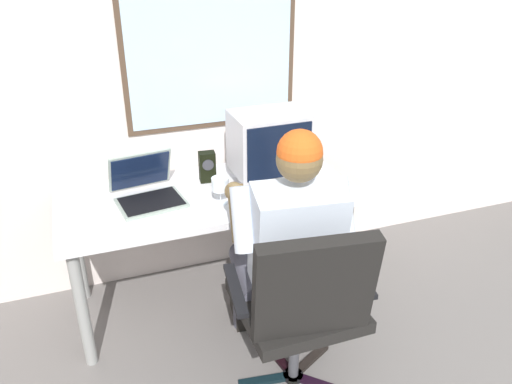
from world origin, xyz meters
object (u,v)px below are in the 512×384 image
(desk, at_px, (208,207))
(desk_speaker, at_px, (207,167))
(laptop, at_px, (146,188))
(office_chair, at_px, (304,301))
(crt_monitor, at_px, (269,143))
(wine_glass, at_px, (220,185))
(person_seated, at_px, (288,246))

(desk, xyz_separation_m, desk_speaker, (0.04, 0.14, 0.17))
(laptop, bearing_deg, desk_speaker, 15.38)
(office_chair, relative_size, desk_speaker, 5.54)
(crt_monitor, height_order, laptop, crt_monitor)
(office_chair, bearing_deg, wine_glass, 103.56)
(desk, xyz_separation_m, wine_glass, (0.04, -0.14, 0.19))
(person_seated, bearing_deg, desk, 111.75)
(wine_glass, bearing_deg, desk_speaker, 88.61)
(desk, relative_size, laptop, 4.06)
(person_seated, distance_m, desk_speaker, 0.76)
(office_chair, distance_m, crt_monitor, 0.94)
(person_seated, relative_size, wine_glass, 8.89)
(person_seated, relative_size, desk_speaker, 7.45)
(person_seated, distance_m, laptop, 0.83)
(office_chair, xyz_separation_m, person_seated, (0.03, 0.25, 0.12))
(office_chair, distance_m, person_seated, 0.28)
(laptop, relative_size, desk_speaker, 2.24)
(crt_monitor, bearing_deg, desk_speaker, 156.55)
(person_seated, relative_size, laptop, 3.33)
(desk, xyz_separation_m, crt_monitor, (0.36, 0.01, 0.32))
(desk, distance_m, person_seated, 0.63)
(person_seated, bearing_deg, desk_speaker, 104.59)
(wine_glass, xyz_separation_m, desk_speaker, (0.01, 0.28, -0.02))
(office_chair, xyz_separation_m, laptop, (-0.51, 0.87, 0.22))
(desk, distance_m, wine_glass, 0.24)
(crt_monitor, bearing_deg, person_seated, -102.15)
(desk, relative_size, wine_glass, 10.85)
(office_chair, distance_m, desk_speaker, 1.01)
(person_seated, height_order, laptop, person_seated)
(person_seated, bearing_deg, office_chair, -96.72)
(desk_speaker, bearing_deg, person_seated, -75.41)
(office_chair, xyz_separation_m, crt_monitor, (0.16, 0.83, 0.40))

